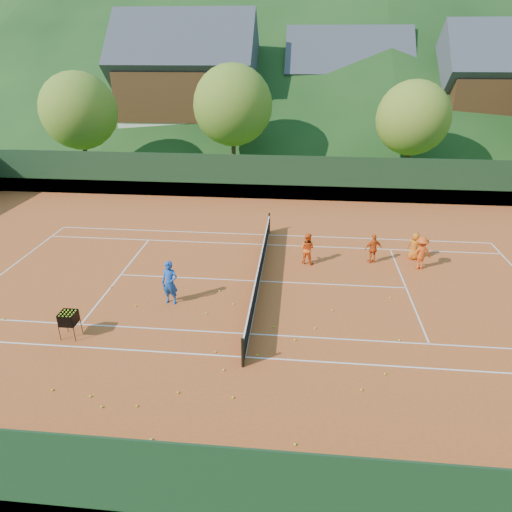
# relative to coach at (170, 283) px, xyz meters

# --- Properties ---
(ground) EXTENTS (400.00, 400.00, 0.00)m
(ground) POSITION_rel_coach_xyz_m (3.41, 2.21, -0.94)
(ground) COLOR #2A5019
(ground) RESTS_ON ground
(clay_court) EXTENTS (40.00, 24.00, 0.02)m
(clay_court) POSITION_rel_coach_xyz_m (3.41, 2.21, -0.93)
(clay_court) COLOR #B0491C
(clay_court) RESTS_ON ground
(coach) EXTENTS (0.73, 0.54, 1.85)m
(coach) POSITION_rel_coach_xyz_m (0.00, 0.00, 0.00)
(coach) COLOR #1949A8
(coach) RESTS_ON clay_court
(student_a) EXTENTS (0.89, 0.78, 1.54)m
(student_a) POSITION_rel_coach_xyz_m (5.49, 4.29, -0.15)
(student_a) COLOR #FF5A16
(student_a) RESTS_ON clay_court
(student_b) EXTENTS (0.91, 0.58, 1.45)m
(student_b) POSITION_rel_coach_xyz_m (8.66, 4.67, -0.20)
(student_b) COLOR #DC4F13
(student_b) RESTS_ON clay_court
(student_c) EXTENTS (0.78, 0.65, 1.37)m
(student_c) POSITION_rel_coach_xyz_m (10.72, 5.28, -0.24)
(student_c) COLOR orange
(student_c) RESTS_ON clay_court
(student_d) EXTENTS (1.14, 0.80, 1.60)m
(student_d) POSITION_rel_coach_xyz_m (10.77, 4.23, -0.12)
(student_d) COLOR #E64D14
(student_d) RESTS_ON clay_court
(tennis_ball_0) EXTENTS (0.07, 0.07, 0.07)m
(tennis_ball_0) POSITION_rel_coach_xyz_m (-0.44, -6.03, -0.89)
(tennis_ball_0) COLOR #C1EC27
(tennis_ball_0) RESTS_ON clay_court
(tennis_ball_1) EXTENTS (0.07, 0.07, 0.07)m
(tennis_ball_1) POSITION_rel_coach_xyz_m (8.00, -3.73, -0.89)
(tennis_ball_1) COLOR #C1EC27
(tennis_ball_1) RESTS_ON clay_court
(tennis_ball_2) EXTENTS (0.07, 0.07, 0.07)m
(tennis_ball_2) POSITION_rel_coach_xyz_m (8.97, 1.23, -0.89)
(tennis_ball_2) COLOR #C1EC27
(tennis_ball_2) RESTS_ON clay_court
(tennis_ball_3) EXTENTS (0.07, 0.07, 0.07)m
(tennis_ball_3) POSITION_rel_coach_xyz_m (4.27, -1.40, -0.89)
(tennis_ball_3) COLOR #C1EC27
(tennis_ball_3) RESTS_ON clay_court
(tennis_ball_4) EXTENTS (0.07, 0.07, 0.07)m
(tennis_ball_4) POSITION_rel_coach_xyz_m (3.30, -5.28, -0.89)
(tennis_ball_4) COLOR #C1EC27
(tennis_ball_4) RESTS_ON clay_court
(tennis_ball_5) EXTENTS (0.07, 0.07, 0.07)m
(tennis_ball_5) POSITION_rel_coach_xyz_m (6.53, -0.02, -0.89)
(tennis_ball_5) COLOR #C1EC27
(tennis_ball_5) RESTS_ON clay_court
(tennis_ball_6) EXTENTS (0.07, 0.07, 0.07)m
(tennis_ball_6) POSITION_rel_coach_xyz_m (-0.96, -5.64, -0.89)
(tennis_ball_6) COLOR #C1EC27
(tennis_ball_6) RESTS_ON clay_court
(tennis_ball_7) EXTENTS (0.07, 0.07, 0.07)m
(tennis_ball_7) POSITION_rel_coach_xyz_m (1.36, -7.06, -0.89)
(tennis_ball_7) COLOR #C1EC27
(tennis_ball_7) RESTS_ON clay_court
(tennis_ball_8) EXTENTS (0.07, 0.07, 0.07)m
(tennis_ball_8) POSITION_rel_coach_xyz_m (5.08, -2.17, -0.89)
(tennis_ball_8) COLOR #C1EC27
(tennis_ball_8) RESTS_ON clay_court
(tennis_ball_9) EXTENTS (0.07, 0.07, 0.07)m
(tennis_ball_9) POSITION_rel_coach_xyz_m (0.56, -5.90, -0.89)
(tennis_ball_9) COLOR #C1EC27
(tennis_ball_9) RESTS_ON clay_court
(tennis_ball_10) EXTENTS (0.07, 0.07, 0.07)m
(tennis_ball_10) POSITION_rel_coach_xyz_m (8.79, -1.81, -0.89)
(tennis_ball_10) COLOR #C1EC27
(tennis_ball_10) RESTS_ON clay_court
(tennis_ball_11) EXTENTS (0.07, 0.07, 0.07)m
(tennis_ball_11) POSITION_rel_coach_xyz_m (5.18, -6.86, -0.89)
(tennis_ball_11) COLOR #C1EC27
(tennis_ball_11) RESTS_ON clay_court
(tennis_ball_12) EXTENTS (0.07, 0.07, 0.07)m
(tennis_ball_12) POSITION_rel_coach_xyz_m (-6.07, -1.88, -0.89)
(tennis_ball_12) COLOR #C1EC27
(tennis_ball_12) RESTS_ON clay_court
(tennis_ball_13) EXTENTS (0.07, 0.07, 0.07)m
(tennis_ball_13) POSITION_rel_coach_xyz_m (2.38, -3.13, -0.89)
(tennis_ball_13) COLOR #C1EC27
(tennis_ball_13) RESTS_ON clay_court
(tennis_ball_14) EXTENTS (0.07, 0.07, 0.07)m
(tennis_ball_14) POSITION_rel_coach_xyz_m (1.59, -0.73, -0.89)
(tennis_ball_14) COLOR #C1EC27
(tennis_ball_14) RESTS_ON clay_court
(tennis_ball_15) EXTENTS (0.07, 0.07, 0.07)m
(tennis_ball_15) POSITION_rel_coach_xyz_m (-2.94, 0.94, -0.89)
(tennis_ball_15) COLOR #C1EC27
(tennis_ball_15) RESTS_ON clay_court
(tennis_ball_16) EXTENTS (0.07, 0.07, 0.07)m
(tennis_ball_16) POSITION_rel_coach_xyz_m (-2.23, -5.49, -0.89)
(tennis_ball_16) COLOR #C1EC27
(tennis_ball_16) RESTS_ON clay_court
(tennis_ball_17) EXTENTS (0.07, 0.07, 0.07)m
(tennis_ball_17) POSITION_rel_coach_xyz_m (1.61, -5.22, -0.89)
(tennis_ball_17) COLOR #C1EC27
(tennis_ball_17) RESTS_ON clay_court
(tennis_ball_18) EXTENTS (0.07, 0.07, 0.07)m
(tennis_ball_18) POSITION_rel_coach_xyz_m (3.83, -3.16, -0.89)
(tennis_ball_18) COLOR #C1EC27
(tennis_ball_18) RESTS_ON clay_court
(tennis_ball_19) EXTENTS (0.07, 0.07, 0.07)m
(tennis_ball_19) POSITION_rel_coach_xyz_m (-1.36, -0.45, -0.89)
(tennis_ball_19) COLOR #C1EC27
(tennis_ball_19) RESTS_ON clay_court
(tennis_ball_20) EXTENTS (0.07, 0.07, 0.07)m
(tennis_ball_20) POSITION_rel_coach_xyz_m (-0.76, -7.24, -0.89)
(tennis_ball_20) COLOR #C1EC27
(tennis_ball_20) RESTS_ON clay_court
(tennis_ball_21) EXTENTS (0.07, 0.07, 0.07)m
(tennis_ball_21) POSITION_rel_coach_xyz_m (2.54, 0.06, -0.89)
(tennis_ball_21) COLOR #C1EC27
(tennis_ball_21) RESTS_ON clay_court
(tennis_ball_22) EXTENTS (0.07, 0.07, 0.07)m
(tennis_ball_22) POSITION_rel_coach_xyz_m (5.81, -1.35, -0.89)
(tennis_ball_22) COLOR #C1EC27
(tennis_ball_22) RESTS_ON clay_court
(tennis_ball_23) EXTENTS (0.07, 0.07, 0.07)m
(tennis_ball_23) POSITION_rel_coach_xyz_m (7.16, -4.56, -0.89)
(tennis_ball_23) COLOR #C1EC27
(tennis_ball_23) RESTS_ON clay_court
(tennis_ball_24) EXTENTS (0.07, 0.07, 0.07)m
(tennis_ball_24) POSITION_rel_coach_xyz_m (1.80, 1.09, -0.89)
(tennis_ball_24) COLOR #C1EC27
(tennis_ball_24) RESTS_ON clay_court
(tennis_ball_25) EXTENTS (0.07, 0.07, 0.07)m
(tennis_ball_25) POSITION_rel_coach_xyz_m (2.82, -4.05, -0.89)
(tennis_ball_25) COLOR #C1EC27
(tennis_ball_25) RESTS_ON clay_court
(court_lines) EXTENTS (23.83, 11.03, 0.00)m
(court_lines) POSITION_rel_coach_xyz_m (3.41, 2.21, -0.92)
(court_lines) COLOR white
(court_lines) RESTS_ON clay_court
(tennis_net) EXTENTS (0.10, 12.07, 1.10)m
(tennis_net) POSITION_rel_coach_xyz_m (3.41, 2.21, -0.42)
(tennis_net) COLOR black
(tennis_net) RESTS_ON clay_court
(perimeter_fence) EXTENTS (40.40, 24.24, 3.00)m
(perimeter_fence) POSITION_rel_coach_xyz_m (3.41, 2.21, 0.32)
(perimeter_fence) COLOR black
(perimeter_fence) RESTS_ON clay_court
(ball_hopper) EXTENTS (0.57, 0.57, 1.00)m
(ball_hopper) POSITION_rel_coach_xyz_m (-2.96, -2.67, -0.18)
(ball_hopper) COLOR black
(ball_hopper) RESTS_ON clay_court
(chalet_left) EXTENTS (13.80, 9.93, 12.92)m
(chalet_left) POSITION_rel_coach_xyz_m (-6.59, 32.21, 4.70)
(chalet_left) COLOR beige
(chalet_left) RESTS_ON ground
(chalet_mid) EXTENTS (12.65, 8.82, 11.45)m
(chalet_mid) POSITION_rel_coach_xyz_m (9.41, 36.21, 4.05)
(chalet_mid) COLOR beige
(chalet_mid) RESTS_ON ground
(chalet_right) EXTENTS (11.50, 8.82, 11.91)m
(chalet_right) POSITION_rel_coach_xyz_m (23.41, 32.21, 4.31)
(chalet_right) COLOR beige
(chalet_right) RESTS_ON ground
(tree_a) EXTENTS (6.00, 6.00, 7.88)m
(tree_a) POSITION_rel_coach_xyz_m (-12.59, 20.21, 3.93)
(tree_a) COLOR #3F2719
(tree_a) RESTS_ON ground
(tree_b) EXTENTS (6.40, 6.40, 8.40)m
(tree_b) POSITION_rel_coach_xyz_m (-0.59, 22.21, 4.25)
(tree_b) COLOR #3E2819
(tree_b) RESTS_ON ground
(tree_c) EXTENTS (5.60, 5.60, 7.35)m
(tree_c) POSITION_rel_coach_xyz_m (13.41, 21.21, 3.60)
(tree_c) COLOR #3C2818
(tree_c) RESTS_ON ground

